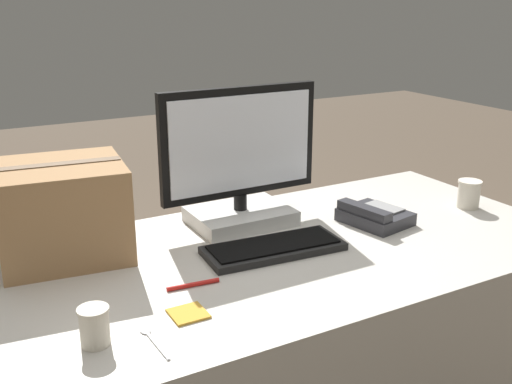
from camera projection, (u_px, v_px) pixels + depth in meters
office_desk at (290, 353)px, 1.95m from camera, size 1.80×0.90×0.76m
monitor at (240, 171)px, 1.97m from camera, size 0.55×0.24×0.46m
keyboard at (274, 248)px, 1.79m from camera, size 0.43×0.20×0.03m
desk_phone at (374, 216)px, 2.01m from camera, size 0.21×0.24×0.07m
paper_cup_left at (94, 326)px, 1.31m from camera, size 0.07×0.07×0.09m
paper_cup_right at (469, 194)px, 2.16m from camera, size 0.08×0.08×0.10m
spoon at (151, 338)px, 1.34m from camera, size 0.03×0.15×0.00m
cardboard_box at (63, 210)px, 1.74m from camera, size 0.39×0.37×0.28m
pen_marker at (193, 285)px, 1.58m from camera, size 0.14×0.03×0.01m
sticky_note_pad at (188, 314)px, 1.44m from camera, size 0.09×0.09×0.01m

